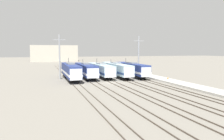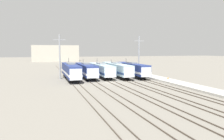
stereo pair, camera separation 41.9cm
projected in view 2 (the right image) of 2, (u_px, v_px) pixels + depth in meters
ground_plane at (112, 82)px, 50.96m from camera, size 400.00×400.00×0.00m
rail_pair_far_left at (75, 83)px, 48.37m from camera, size 1.50×120.00×0.15m
rail_pair_center_left at (94, 83)px, 49.66m from camera, size 1.51×120.00×0.15m
rail_pair_center at (112, 82)px, 50.95m from camera, size 1.51×120.00×0.15m
rail_pair_center_right at (129, 81)px, 52.24m from camera, size 1.51×120.00×0.15m
rail_pair_far_right at (145, 80)px, 53.53m from camera, size 1.50×120.00×0.15m
locomotive_far_left at (71, 71)px, 54.92m from camera, size 2.93×18.11×5.40m
locomotive_center_left at (86, 70)px, 58.04m from camera, size 3.10×17.50×4.91m
locomotive_center at (101, 70)px, 59.81m from camera, size 3.04×18.39×5.03m
locomotive_center_right at (117, 69)px, 60.49m from camera, size 2.90×19.76×4.70m
locomotive_far_right at (132, 69)px, 61.01m from camera, size 2.87×18.67×5.05m
catenary_tower_left at (60, 56)px, 55.69m from camera, size 3.12×0.39×11.43m
catenary_tower_right at (139, 55)px, 62.38m from camera, size 3.12×0.39×11.43m
platform at (161, 79)px, 54.88m from camera, size 4.00×120.00×0.43m
traffic_cone at (168, 78)px, 52.97m from camera, size 0.35×0.35×0.56m
depot_building at (56, 53)px, 144.33m from camera, size 29.78×8.68×10.62m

